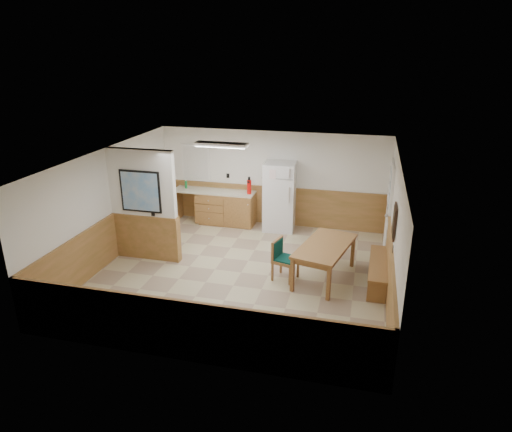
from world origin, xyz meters
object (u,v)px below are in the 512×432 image
(fire_extinguisher, at_px, (249,186))
(soap_bottle, at_px, (186,185))
(dining_table, at_px, (325,249))
(dining_bench, at_px, (378,267))
(dining_chair, at_px, (282,256))
(refrigerator, at_px, (280,197))

(fire_extinguisher, xyz_separation_m, soap_bottle, (-1.78, 0.06, -0.10))
(dining_table, relative_size, dining_bench, 1.09)
(dining_table, bearing_deg, dining_chair, -153.15)
(dining_bench, height_order, soap_bottle, soap_bottle)
(dining_bench, xyz_separation_m, dining_chair, (-1.93, -0.29, 0.15))
(dining_chair, bearing_deg, soap_bottle, 154.27)
(dining_chair, bearing_deg, refrigerator, 117.28)
(dining_table, height_order, fire_extinguisher, fire_extinguisher)
(refrigerator, relative_size, dining_chair, 2.09)
(dining_chair, xyz_separation_m, soap_bottle, (-3.17, 2.73, 0.51))
(fire_extinguisher, relative_size, soap_bottle, 2.17)
(dining_bench, relative_size, fire_extinguisher, 3.77)
(dining_table, relative_size, fire_extinguisher, 4.11)
(dining_bench, distance_m, soap_bottle, 5.70)
(fire_extinguisher, bearing_deg, dining_bench, -41.75)
(dining_chair, bearing_deg, dining_table, 28.46)
(dining_bench, xyz_separation_m, soap_bottle, (-5.10, 2.44, 0.66))
(refrigerator, relative_size, dining_table, 0.95)
(dining_table, distance_m, dining_bench, 1.13)
(dining_bench, bearing_deg, dining_chair, -169.99)
(dining_chair, relative_size, soap_bottle, 4.07)
(refrigerator, distance_m, dining_bench, 3.49)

